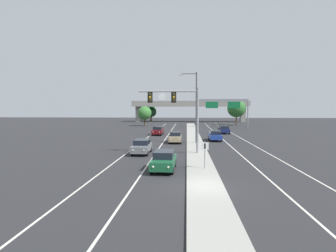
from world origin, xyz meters
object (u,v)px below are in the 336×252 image
Objects in this scene: highway_sign_gantry at (223,104)px; tree_far_left_a at (150,110)px; car_oncoming_grey at (142,146)px; tree_far_left_b at (145,113)px; car_oncoming_tan at (175,137)px; overhead_signal_mast at (178,106)px; tree_far_right_a at (236,108)px; car_receding_blue at (215,135)px; car_oncoming_darkred at (158,131)px; median_sign_post at (205,151)px; car_oncoming_green at (164,160)px; car_receding_navy at (224,129)px; street_lamp_median at (195,103)px.

highway_sign_gantry reaches higher than tree_far_left_a.
tree_far_left_b reaches higher than car_oncoming_grey.
highway_sign_gantry is at bearing 71.62° from car_oncoming_tan.
overhead_signal_mast is 54.79m from tree_far_right_a.
car_oncoming_tan is 1.00× the size of car_receding_blue.
car_oncoming_darkred is 0.81× the size of tree_far_left_b.
median_sign_post is 0.49× the size of car_oncoming_green.
tree_far_left_b is (-10.13, 37.47, 2.82)m from car_oncoming_tan.
overhead_signal_mast is 1.60× the size of car_oncoming_green.
car_oncoming_green is 1.00× the size of car_receding_blue.
tree_far_left_b is at bearing 103.79° from car_oncoming_darkred.
car_oncoming_tan is at bearing -79.63° from tree_far_left_a.
car_oncoming_tan is at bearing -110.88° from tree_far_right_a.
car_receding_navy is at bearing 16.20° from car_oncoming_darkred.
car_receding_navy is 0.71× the size of tree_far_left_a.
tree_far_right_a reaches higher than highway_sign_gantry.
tree_far_left_b is (-9.94, 55.99, 2.82)m from car_oncoming_green.
tree_far_right_a is (13.35, 43.53, -0.80)m from street_lamp_median.
street_lamp_median reaches higher than overhead_signal_mast.
car_oncoming_grey is at bearing -107.81° from car_oncoming_tan.
overhead_signal_mast is at bearing -102.82° from street_lamp_median.
car_oncoming_darkred is at bearing -122.96° from tree_far_right_a.
car_receding_blue is 31.34m from highway_sign_gantry.
tree_far_left_a is (-28.75, 26.34, -0.88)m from tree_far_right_a.
tree_far_right_a is at bearing 75.34° from car_receding_navy.
highway_sign_gantry reaches higher than overhead_signal_mast.
car_receding_navy is 57.70m from tree_far_left_a.
car_oncoming_green is 30.35m from car_oncoming_darkred.
overhead_signal_mast reaches higher than car_receding_navy.
tree_far_right_a is at bearing 10.62° from tree_far_left_b.
overhead_signal_mast reaches higher than car_oncoming_tan.
median_sign_post is 21.41m from car_receding_blue.
car_oncoming_tan is at bearing 72.19° from car_oncoming_grey.
overhead_signal_mast reaches higher than car_oncoming_grey.
median_sign_post reaches higher than car_oncoming_tan.
highway_sign_gantry is (10.33, 43.54, 0.86)m from overhead_signal_mast.
car_oncoming_green is at bearing -99.83° from street_lamp_median.
highway_sign_gantry is at bearing 71.75° from car_oncoming_grey.
car_receding_navy is 18.88m from highway_sign_gantry.
tree_far_right_a reaches higher than tree_far_left_b.
car_oncoming_grey is 16.27m from car_receding_blue.
car_oncoming_green is 63.22m from tree_far_right_a.
tree_far_right_a is (7.07, 27.04, 4.18)m from car_receding_navy.
car_oncoming_darkred is at bearing 103.12° from median_sign_post.
tree_far_left_a is at bearing 102.43° from street_lamp_median.
median_sign_post is at bearing -79.74° from tree_far_left_a.
median_sign_post reaches higher than car_oncoming_darkred.
median_sign_post is 88.49m from tree_far_left_a.
tree_far_left_a reaches higher than car_receding_navy.
overhead_signal_mast is at bearing -80.41° from tree_far_left_a.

